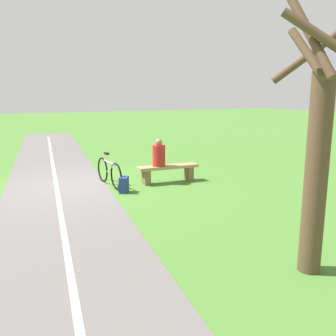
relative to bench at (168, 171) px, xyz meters
name	(u,v)px	position (x,y,z in m)	size (l,w,h in m)	color
ground_plane	(75,186)	(2.42, -0.70, -0.33)	(80.00, 80.00, 0.00)	#477A2D
paved_path	(66,247)	(3.39, 3.30, -0.32)	(2.57, 36.00, 0.02)	#66605E
path_centre_line	(66,247)	(3.39, 3.30, -0.31)	(0.10, 32.00, 0.00)	silver
bench	(168,171)	(0.00, 0.00, 0.00)	(1.73, 0.45, 0.48)	#A88456
person_seated	(159,154)	(0.27, -0.01, 0.47)	(0.37, 0.37, 0.76)	#B2231E
bicycle	(109,172)	(1.59, -0.34, 0.04)	(0.19, 1.67, 0.88)	black
backpack	(124,185)	(1.46, 0.49, -0.14)	(0.34, 0.38, 0.40)	navy
tree_mid_field	(316,152)	(0.49, 5.53, 1.35)	(1.69, 1.70, 3.90)	brown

